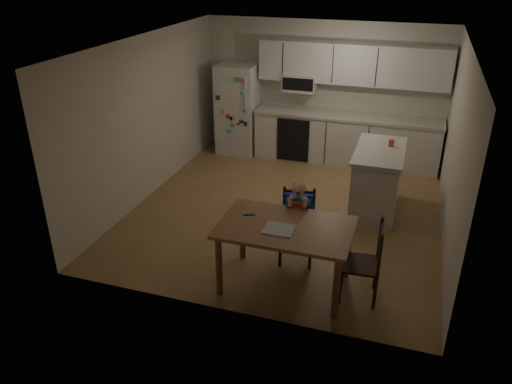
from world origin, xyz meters
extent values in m
cube|color=#906845|center=(0.00, 0.00, -0.01)|extent=(4.50, 5.00, 0.01)
cube|color=beige|center=(0.00, 2.50, 1.25)|extent=(4.50, 0.02, 2.50)
cube|color=beige|center=(-2.25, 0.00, 1.25)|extent=(0.02, 5.00, 2.50)
cube|color=beige|center=(2.25, 0.00, 1.25)|extent=(0.02, 5.00, 2.50)
cube|color=white|center=(0.00, 0.00, 2.50)|extent=(4.50, 5.00, 0.01)
cube|color=silver|center=(-1.55, 2.15, 0.85)|extent=(0.72, 0.70, 1.70)
cube|color=silver|center=(0.53, 2.20, 0.43)|extent=(3.34, 0.60, 0.86)
cube|color=beige|center=(0.53, 2.19, 0.89)|extent=(3.37, 0.62, 0.05)
cube|color=black|center=(-0.39, 1.89, 0.43)|extent=(0.60, 0.02, 0.80)
cube|color=silver|center=(0.53, 2.33, 1.80)|extent=(3.34, 0.34, 0.70)
cube|color=silver|center=(-0.39, 2.30, 1.42)|extent=(0.60, 0.38, 0.33)
cube|color=silver|center=(1.27, 0.41, 0.47)|extent=(0.64, 1.27, 0.93)
cube|color=beige|center=(1.27, 0.41, 0.96)|extent=(0.70, 1.34, 0.05)
cylinder|color=#C05126|center=(1.41, 0.61, 1.04)|extent=(0.08, 0.08, 0.10)
cube|color=brown|center=(0.47, -1.85, 0.78)|extent=(1.50, 0.97, 0.04)
cylinder|color=brown|center=(-0.20, -2.25, 0.38)|extent=(0.08, 0.08, 0.76)
cylinder|color=brown|center=(-0.20, -1.45, 0.38)|extent=(0.08, 0.08, 0.76)
cylinder|color=brown|center=(1.13, -2.25, 0.38)|extent=(0.08, 0.08, 0.76)
cylinder|color=brown|center=(1.13, -1.45, 0.38)|extent=(0.08, 0.08, 0.76)
cube|color=#B7B7BC|center=(0.41, -1.96, 0.81)|extent=(0.33, 0.29, 0.01)
cylinder|color=#2239BB|center=(-0.02, -1.74, 0.81)|extent=(0.12, 0.06, 0.02)
cube|color=black|center=(0.47, -1.28, 0.43)|extent=(0.47, 0.47, 0.03)
cube|color=black|center=(0.31, -1.50, 0.21)|extent=(0.04, 0.04, 0.41)
cube|color=black|center=(0.25, -1.13, 0.21)|extent=(0.04, 0.04, 0.41)
cube|color=black|center=(0.68, -1.44, 0.21)|extent=(0.04, 0.04, 0.41)
cube|color=black|center=(0.62, -1.07, 0.21)|extent=(0.04, 0.04, 0.41)
cube|color=black|center=(0.44, -1.10, 0.69)|extent=(0.41, 0.10, 0.49)
cube|color=#2239BB|center=(0.47, -1.28, 0.49)|extent=(0.42, 0.39, 0.10)
cube|color=#2239BB|center=(0.44, -1.15, 0.71)|extent=(0.38, 0.12, 0.33)
cube|color=#586AD5|center=(0.47, -1.30, 0.55)|extent=(0.33, 0.29, 0.02)
cube|color=#2036B4|center=(0.46, -1.27, 0.77)|extent=(0.23, 0.17, 0.25)
cube|color=red|center=(0.47, -1.33, 0.76)|extent=(0.19, 0.04, 0.20)
sphere|color=beige|center=(0.47, -1.28, 1.01)|extent=(0.19, 0.19, 0.17)
ellipsoid|color=olive|center=(0.47, -1.28, 1.03)|extent=(0.19, 0.18, 0.14)
cube|color=black|center=(1.32, -1.80, 0.43)|extent=(0.45, 0.45, 0.03)
cube|color=black|center=(1.11, -1.63, 0.21)|extent=(0.04, 0.04, 0.42)
cube|color=black|center=(1.49, -1.60, 0.21)|extent=(0.04, 0.04, 0.42)
cube|color=black|center=(1.14, -2.01, 0.21)|extent=(0.04, 0.04, 0.42)
cube|color=black|center=(1.52, -1.97, 0.21)|extent=(0.04, 0.04, 0.42)
cube|color=black|center=(1.50, -1.79, 0.70)|extent=(0.07, 0.42, 0.50)
camera|label=1|loc=(1.65, -6.58, 3.59)|focal=35.00mm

